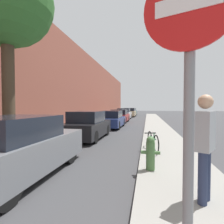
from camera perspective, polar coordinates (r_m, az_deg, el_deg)
The scene contains 16 objects.
ground_plane at distance 14.49m, azimuth 2.79°, elevation -5.06°, with size 120.00×120.00×0.00m, color #3D3D3F.
sidewalk_left at distance 15.18m, azimuth -8.13°, elevation -4.54°, with size 2.00×52.00×0.12m.
sidewalk_right at distance 14.35m, azimuth 14.37°, elevation -4.94°, with size 2.00×52.00×0.12m.
building_facade_left at distance 15.70m, azimuth -12.88°, elevation 8.42°, with size 0.70×52.00×7.11m.
parked_car_grey at distance 4.97m, azimuth -28.71°, elevation -10.20°, with size 1.87×4.01×1.48m.
parked_car_black at distance 9.67m, azimuth -7.74°, elevation -4.39°, with size 1.69×3.98×1.47m.
parked_car_navy at distance 14.49m, azimuth -0.33°, elevation -2.45°, with size 1.82×4.30×1.38m.
parked_car_red at distance 19.47m, azimuth 2.43°, elevation -1.36°, with size 1.76×4.28×1.39m.
parked_car_silver at distance 24.39m, azimuth 3.89°, elevation -0.65°, with size 1.72×4.22×1.49m.
parked_car_champagne at distance 30.44m, azimuth 5.75°, elevation -0.16°, with size 1.88×4.51×1.49m.
parked_car_teal at distance 35.52m, azimuth 6.34°, elevation 0.05°, with size 1.80×4.44×1.42m.
street_tree_near at distance 7.48m, azimuth -30.57°, elevation 27.94°, with size 2.92×2.92×6.45m.
fire_hydrant at distance 4.70m, azimuth 12.20°, elevation -12.58°, with size 0.48×0.22×0.84m.
traffic_sign_post at distance 1.30m, azimuth 23.44°, elevation 13.26°, with size 0.69×0.25×2.80m.
pedestrian at distance 3.36m, azimuth 27.56°, elevation -8.35°, with size 0.43×0.51×1.79m.
bicycle at distance 6.79m, azimuth 12.90°, elevation -9.07°, with size 0.50×1.52×0.63m.
Camera 1 is at (2.13, 1.77, 1.71)m, focal length 28.59 mm.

